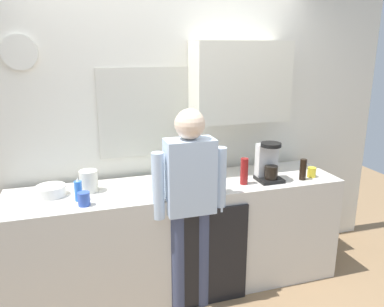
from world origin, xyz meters
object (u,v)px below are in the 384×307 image
(mixing_bowl, at_px, (51,191))
(storage_canister, at_px, (89,181))
(cup_yellow_cup, at_px, (312,172))
(person_at_sink, at_px, (190,196))
(cup_blue_mug, at_px, (84,199))
(potted_plant, at_px, (181,174))
(bottle_green_wine, at_px, (169,166))
(bottle_red_vinegar, at_px, (244,171))
(bottle_dark_sauce, at_px, (303,170))
(coffee_maker, at_px, (268,163))
(dish_soap, at_px, (78,191))

(mixing_bowl, relative_size, storage_canister, 1.29)
(cup_yellow_cup, bearing_deg, person_at_sink, -172.38)
(cup_yellow_cup, bearing_deg, cup_blue_mug, -178.36)
(mixing_bowl, relative_size, potted_plant, 0.96)
(storage_canister, bearing_deg, bottle_green_wine, -1.07)
(cup_blue_mug, height_order, storage_canister, storage_canister)
(cup_blue_mug, bearing_deg, bottle_green_wine, 20.95)
(cup_blue_mug, bearing_deg, bottle_red_vinegar, 2.96)
(bottle_dark_sauce, distance_m, mixing_bowl, 2.04)
(bottle_dark_sauce, xyz_separation_m, bottle_red_vinegar, (-0.52, 0.05, 0.02))
(potted_plant, distance_m, storage_canister, 0.72)
(bottle_dark_sauce, relative_size, mixing_bowl, 0.82)
(coffee_maker, xyz_separation_m, bottle_red_vinegar, (-0.23, -0.03, -0.04))
(dish_soap, height_order, storage_canister, dish_soap)
(dish_soap, bearing_deg, bottle_green_wine, 12.27)
(mixing_bowl, bearing_deg, bottle_red_vinegar, -7.63)
(bottle_green_wine, relative_size, cup_yellow_cup, 3.53)
(person_at_sink, bearing_deg, bottle_dark_sauce, 9.94)
(mixing_bowl, xyz_separation_m, storage_canister, (0.28, 0.01, 0.05))
(dish_soap, bearing_deg, potted_plant, -0.18)
(mixing_bowl, height_order, storage_canister, storage_canister)
(cup_blue_mug, height_order, potted_plant, potted_plant)
(potted_plant, relative_size, dish_soap, 1.28)
(coffee_maker, bearing_deg, cup_blue_mug, -176.28)
(storage_canister, bearing_deg, coffee_maker, -6.89)
(bottle_red_vinegar, xyz_separation_m, dish_soap, (-1.31, 0.04, -0.03))
(cup_blue_mug, xyz_separation_m, dish_soap, (-0.03, 0.11, 0.03))
(cup_blue_mug, distance_m, person_at_sink, 0.76)
(bottle_dark_sauce, height_order, storage_canister, bottle_dark_sauce)
(mixing_bowl, bearing_deg, cup_blue_mug, -49.02)
(coffee_maker, bearing_deg, mixing_bowl, 174.44)
(cup_blue_mug, relative_size, person_at_sink, 0.06)
(bottle_green_wine, distance_m, bottle_red_vinegar, 0.62)
(bottle_red_vinegar, xyz_separation_m, potted_plant, (-0.53, 0.04, 0.02))
(bottle_dark_sauce, relative_size, potted_plant, 0.78)
(coffee_maker, xyz_separation_m, dish_soap, (-1.54, 0.01, -0.07))
(potted_plant, xyz_separation_m, dish_soap, (-0.78, 0.00, -0.05))
(coffee_maker, height_order, cup_blue_mug, coffee_maker)
(coffee_maker, height_order, potted_plant, coffee_maker)
(bottle_dark_sauce, bearing_deg, cup_blue_mug, -179.50)
(bottle_green_wine, bearing_deg, potted_plant, -69.92)
(coffee_maker, relative_size, dish_soap, 1.83)
(bottle_green_wine, height_order, cup_yellow_cup, bottle_green_wine)
(mixing_bowl, height_order, person_at_sink, person_at_sink)
(storage_canister, bearing_deg, dish_soap, -116.11)
(bottle_red_vinegar, xyz_separation_m, storage_canister, (-1.22, 0.21, -0.02))
(bottle_red_vinegar, relative_size, mixing_bowl, 1.00)
(bottle_dark_sauce, bearing_deg, bottle_green_wine, 167.46)
(bottle_red_vinegar, bearing_deg, cup_yellow_cup, -0.99)
(bottle_dark_sauce, distance_m, dish_soap, 1.83)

